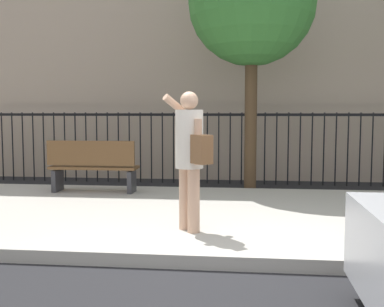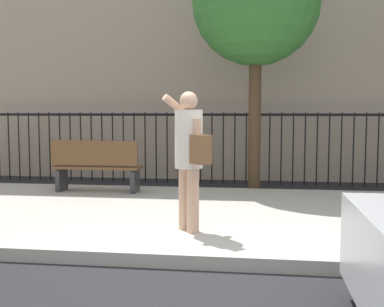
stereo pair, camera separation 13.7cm
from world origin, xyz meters
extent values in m
plane|color=black|center=(0.00, 0.00, 0.00)|extent=(60.00, 60.00, 0.00)
cube|color=#B2ADA3|center=(0.00, 2.20, 0.07)|extent=(28.00, 4.40, 0.15)
cube|color=tan|center=(0.00, 8.50, 4.50)|extent=(28.00, 4.00, 9.00)
cube|color=black|center=(0.00, 5.90, 1.55)|extent=(12.00, 0.04, 0.06)
cylinder|color=black|center=(-5.49, 5.90, 0.80)|extent=(0.03, 0.03, 1.60)
cylinder|color=black|center=(-5.23, 5.90, 0.80)|extent=(0.03, 0.03, 1.60)
cylinder|color=black|center=(-4.98, 5.90, 0.80)|extent=(0.03, 0.03, 1.60)
cylinder|color=black|center=(-4.72, 5.90, 0.80)|extent=(0.03, 0.03, 1.60)
cylinder|color=black|center=(-4.47, 5.90, 0.80)|extent=(0.03, 0.03, 1.60)
cylinder|color=black|center=(-4.21, 5.90, 0.80)|extent=(0.03, 0.03, 1.60)
cylinder|color=black|center=(-3.96, 5.90, 0.80)|extent=(0.03, 0.03, 1.60)
cylinder|color=black|center=(-3.70, 5.90, 0.80)|extent=(0.03, 0.03, 1.60)
cylinder|color=black|center=(-3.45, 5.90, 0.80)|extent=(0.03, 0.03, 1.60)
cylinder|color=black|center=(-3.19, 5.90, 0.80)|extent=(0.03, 0.03, 1.60)
cylinder|color=black|center=(-2.94, 5.90, 0.80)|extent=(0.03, 0.03, 1.60)
cylinder|color=black|center=(-2.68, 5.90, 0.80)|extent=(0.03, 0.03, 1.60)
cylinder|color=black|center=(-2.43, 5.90, 0.80)|extent=(0.03, 0.03, 1.60)
cylinder|color=black|center=(-2.17, 5.90, 0.80)|extent=(0.03, 0.03, 1.60)
cylinder|color=black|center=(-1.91, 5.90, 0.80)|extent=(0.03, 0.03, 1.60)
cylinder|color=black|center=(-1.66, 5.90, 0.80)|extent=(0.03, 0.03, 1.60)
cylinder|color=black|center=(-1.40, 5.90, 0.80)|extent=(0.03, 0.03, 1.60)
cylinder|color=black|center=(-1.15, 5.90, 0.80)|extent=(0.03, 0.03, 1.60)
cylinder|color=black|center=(-0.89, 5.90, 0.80)|extent=(0.03, 0.03, 1.60)
cylinder|color=black|center=(-0.64, 5.90, 0.80)|extent=(0.03, 0.03, 1.60)
cylinder|color=black|center=(-0.38, 5.90, 0.80)|extent=(0.03, 0.03, 1.60)
cylinder|color=black|center=(-0.13, 5.90, 0.80)|extent=(0.03, 0.03, 1.60)
cylinder|color=black|center=(0.13, 5.90, 0.80)|extent=(0.03, 0.03, 1.60)
cylinder|color=black|center=(0.38, 5.90, 0.80)|extent=(0.03, 0.03, 1.60)
cylinder|color=black|center=(0.64, 5.90, 0.80)|extent=(0.03, 0.03, 1.60)
cylinder|color=black|center=(0.89, 5.90, 0.80)|extent=(0.03, 0.03, 1.60)
cylinder|color=black|center=(1.15, 5.90, 0.80)|extent=(0.03, 0.03, 1.60)
cylinder|color=black|center=(1.40, 5.90, 0.80)|extent=(0.03, 0.03, 1.60)
cylinder|color=black|center=(1.66, 5.90, 0.80)|extent=(0.03, 0.03, 1.60)
cylinder|color=black|center=(1.91, 5.90, 0.80)|extent=(0.03, 0.03, 1.60)
cylinder|color=black|center=(2.17, 5.90, 0.80)|extent=(0.03, 0.03, 1.60)
cylinder|color=black|center=(2.43, 5.90, 0.80)|extent=(0.03, 0.03, 1.60)
cylinder|color=black|center=(2.68, 5.90, 0.80)|extent=(0.03, 0.03, 1.60)
cylinder|color=black|center=(2.94, 5.90, 0.80)|extent=(0.03, 0.03, 1.60)
cylinder|color=tan|center=(-0.53, 1.10, 0.54)|extent=(0.15, 0.15, 0.78)
cylinder|color=tan|center=(-0.41, 0.95, 0.54)|extent=(0.15, 0.15, 0.78)
cylinder|color=silver|center=(-0.47, 1.03, 1.28)|extent=(0.48, 0.48, 0.71)
sphere|color=tan|center=(-0.47, 1.03, 1.75)|extent=(0.22, 0.22, 0.22)
cylinder|color=tan|center=(-0.59, 1.18, 1.64)|extent=(0.44, 0.38, 0.38)
cylinder|color=tan|center=(-0.34, 0.87, 1.26)|extent=(0.09, 0.09, 0.54)
cube|color=black|center=(-0.51, 1.18, 1.73)|extent=(0.05, 0.06, 0.15)
cube|color=brown|center=(-0.31, 0.82, 1.18)|extent=(0.30, 0.32, 0.34)
cube|color=brown|center=(-2.54, 3.67, 0.60)|extent=(1.60, 0.45, 0.05)
cube|color=brown|center=(-2.54, 3.48, 0.88)|extent=(1.60, 0.06, 0.44)
cube|color=#333338|center=(-3.24, 3.67, 0.35)|extent=(0.08, 0.41, 0.40)
cube|color=#333338|center=(-1.84, 3.67, 0.35)|extent=(0.08, 0.41, 0.40)
cylinder|color=#4C3823|center=(0.31, 4.74, 1.53)|extent=(0.24, 0.24, 3.06)
sphere|color=#387A33|center=(0.31, 4.74, 3.74)|extent=(2.47, 2.47, 2.47)
camera|label=1|loc=(0.21, -4.71, 1.61)|focal=44.50mm
camera|label=2|loc=(0.35, -4.69, 1.61)|focal=44.50mm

